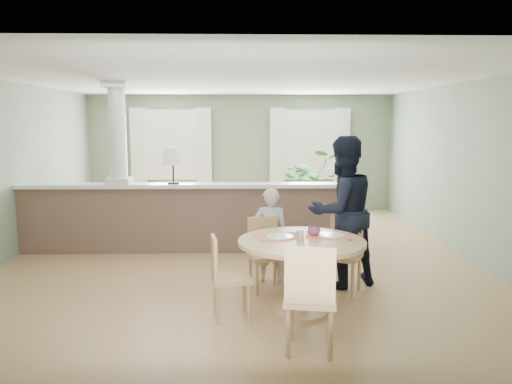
{
  "coord_description": "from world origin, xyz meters",
  "views": [
    {
      "loc": [
        0.05,
        -7.67,
        2.08
      ],
      "look_at": [
        0.23,
        -1.0,
        1.14
      ],
      "focal_mm": 35.0,
      "sensor_mm": 36.0,
      "label": 1
    }
  ],
  "objects_px": {
    "sofa": "(211,209)",
    "houseplant": "(311,184)",
    "chair_far_man": "(344,249)",
    "chair_near": "(310,294)",
    "chair_far_boy": "(265,250)",
    "chair_side": "(225,273)",
    "child_person": "(271,235)",
    "dining_table": "(302,255)",
    "man_person": "(342,212)"
  },
  "relations": [
    {
      "from": "sofa",
      "to": "houseplant",
      "type": "xyz_separation_m",
      "value": [
        2.1,
        1.24,
        0.33
      ]
    },
    {
      "from": "chair_far_man",
      "to": "chair_near",
      "type": "height_order",
      "value": "chair_near"
    },
    {
      "from": "chair_far_boy",
      "to": "chair_far_man",
      "type": "bearing_deg",
      "value": -21.67
    },
    {
      "from": "chair_far_boy",
      "to": "chair_side",
      "type": "bearing_deg",
      "value": -129.87
    },
    {
      "from": "child_person",
      "to": "dining_table",
      "type": "bearing_deg",
      "value": 109.13
    },
    {
      "from": "chair_far_boy",
      "to": "chair_far_man",
      "type": "relative_size",
      "value": 0.93
    },
    {
      "from": "sofa",
      "to": "man_person",
      "type": "relative_size",
      "value": 1.52
    },
    {
      "from": "dining_table",
      "to": "chair_far_man",
      "type": "relative_size",
      "value": 1.43
    },
    {
      "from": "sofa",
      "to": "houseplant",
      "type": "distance_m",
      "value": 2.46
    },
    {
      "from": "sofa",
      "to": "child_person",
      "type": "xyz_separation_m",
      "value": [
        0.97,
        -3.13,
        0.2
      ]
    },
    {
      "from": "houseplant",
      "to": "dining_table",
      "type": "xyz_separation_m",
      "value": [
        -0.85,
        -5.48,
        -0.09
      ]
    },
    {
      "from": "chair_far_boy",
      "to": "child_person",
      "type": "xyz_separation_m",
      "value": [
        0.09,
        0.25,
        0.13
      ]
    },
    {
      "from": "dining_table",
      "to": "chair_far_man",
      "type": "height_order",
      "value": "chair_far_man"
    },
    {
      "from": "chair_far_man",
      "to": "houseplant",
      "type": "bearing_deg",
      "value": 113.15
    },
    {
      "from": "chair_side",
      "to": "child_person",
      "type": "bearing_deg",
      "value": -32.86
    },
    {
      "from": "chair_far_man",
      "to": "sofa",
      "type": "bearing_deg",
      "value": 143.87
    },
    {
      "from": "chair_side",
      "to": "sofa",
      "type": "bearing_deg",
      "value": -2.71
    },
    {
      "from": "sofa",
      "to": "houseplant",
      "type": "height_order",
      "value": "houseplant"
    },
    {
      "from": "sofa",
      "to": "houseplant",
      "type": "bearing_deg",
      "value": 29.9
    },
    {
      "from": "houseplant",
      "to": "chair_near",
      "type": "relative_size",
      "value": 1.47
    },
    {
      "from": "dining_table",
      "to": "man_person",
      "type": "bearing_deg",
      "value": 57.31
    },
    {
      "from": "chair_far_boy",
      "to": "chair_side",
      "type": "distance_m",
      "value": 1.06
    },
    {
      "from": "chair_far_man",
      "to": "chair_side",
      "type": "height_order",
      "value": "chair_far_man"
    },
    {
      "from": "houseplant",
      "to": "chair_side",
      "type": "xyz_separation_m",
      "value": [
        -1.68,
        -5.58,
        -0.26
      ]
    },
    {
      "from": "chair_far_man",
      "to": "man_person",
      "type": "relative_size",
      "value": 0.5
    },
    {
      "from": "chair_far_boy",
      "to": "chair_near",
      "type": "relative_size",
      "value": 0.88
    },
    {
      "from": "dining_table",
      "to": "child_person",
      "type": "bearing_deg",
      "value": 103.98
    },
    {
      "from": "sofa",
      "to": "chair_far_man",
      "type": "xyz_separation_m",
      "value": [
        1.85,
        -3.52,
        0.11
      ]
    },
    {
      "from": "chair_side",
      "to": "chair_near",
      "type": "bearing_deg",
      "value": -146.08
    },
    {
      "from": "man_person",
      "to": "houseplant",
      "type": "bearing_deg",
      "value": -116.38
    },
    {
      "from": "dining_table",
      "to": "chair_side",
      "type": "relative_size",
      "value": 1.54
    },
    {
      "from": "child_person",
      "to": "man_person",
      "type": "relative_size",
      "value": 0.65
    },
    {
      "from": "houseplant",
      "to": "chair_side",
      "type": "relative_size",
      "value": 1.69
    },
    {
      "from": "child_person",
      "to": "chair_far_man",
      "type": "bearing_deg",
      "value": 161.3
    },
    {
      "from": "child_person",
      "to": "man_person",
      "type": "height_order",
      "value": "man_person"
    },
    {
      "from": "dining_table",
      "to": "chair_far_man",
      "type": "xyz_separation_m",
      "value": [
        0.6,
        0.72,
        -0.13
      ]
    },
    {
      "from": "chair_far_man",
      "to": "chair_near",
      "type": "xyz_separation_m",
      "value": [
        -0.64,
        -1.69,
        0.03
      ]
    },
    {
      "from": "chair_side",
      "to": "houseplant",
      "type": "bearing_deg",
      "value": -25.02
    },
    {
      "from": "houseplant",
      "to": "chair_far_boy",
      "type": "xyz_separation_m",
      "value": [
        -1.21,
        -4.63,
        -0.26
      ]
    },
    {
      "from": "chair_far_boy",
      "to": "chair_far_man",
      "type": "height_order",
      "value": "chair_far_man"
    },
    {
      "from": "chair_far_boy",
      "to": "chair_near",
      "type": "bearing_deg",
      "value": -93.66
    },
    {
      "from": "dining_table",
      "to": "sofa",
      "type": "bearing_deg",
      "value": 106.41
    },
    {
      "from": "chair_far_boy",
      "to": "chair_near",
      "type": "height_order",
      "value": "chair_near"
    },
    {
      "from": "chair_far_boy",
      "to": "man_person",
      "type": "height_order",
      "value": "man_person"
    },
    {
      "from": "sofa",
      "to": "dining_table",
      "type": "relative_size",
      "value": 2.12
    },
    {
      "from": "sofa",
      "to": "chair_far_boy",
      "type": "xyz_separation_m",
      "value": [
        0.89,
        -3.39,
        0.07
      ]
    },
    {
      "from": "sofa",
      "to": "chair_side",
      "type": "relative_size",
      "value": 3.26
    },
    {
      "from": "houseplant",
      "to": "man_person",
      "type": "relative_size",
      "value": 0.79
    },
    {
      "from": "houseplant",
      "to": "dining_table",
      "type": "relative_size",
      "value": 1.1
    },
    {
      "from": "houseplant",
      "to": "child_person",
      "type": "height_order",
      "value": "houseplant"
    }
  ]
}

